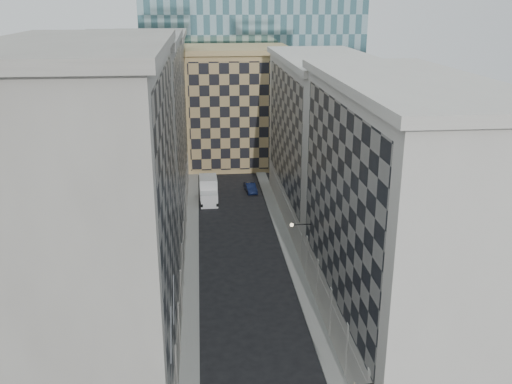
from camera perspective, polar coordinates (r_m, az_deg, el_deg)
sidewalk_west at (r=60.03m, az=-6.45°, el=-6.89°), size 1.50×100.00×0.15m
sidewalk_east at (r=60.70m, az=3.57°, el=-6.51°), size 1.50×100.00×0.15m
bldg_left_a at (r=38.53m, az=-15.76°, el=-3.49°), size 10.80×22.80×23.70m
bldg_left_b at (r=59.41m, az=-12.27°, el=4.08°), size 10.80×22.80×22.70m
bldg_left_c at (r=80.89m, az=-10.59°, el=7.67°), size 10.80×22.80×21.70m
bldg_right_a at (r=44.64m, az=14.04°, el=-2.32°), size 10.80×26.80×20.70m
bldg_right_b at (r=69.65m, az=6.79°, el=5.27°), size 10.80×28.80×19.70m
tan_block at (r=93.70m, az=-1.96°, el=8.61°), size 16.80×14.80×18.80m
flagpoles_left at (r=35.15m, az=-8.37°, el=-12.17°), size 0.10×6.33×2.33m
bracket_lamp at (r=52.69m, az=3.79°, el=-3.29°), size 1.98×0.36×0.36m
box_truck at (r=76.98m, az=-4.77°, el=0.08°), size 2.45×5.79×3.16m
dark_car at (r=80.41m, az=-0.54°, el=0.42°), size 1.72×4.01×1.28m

